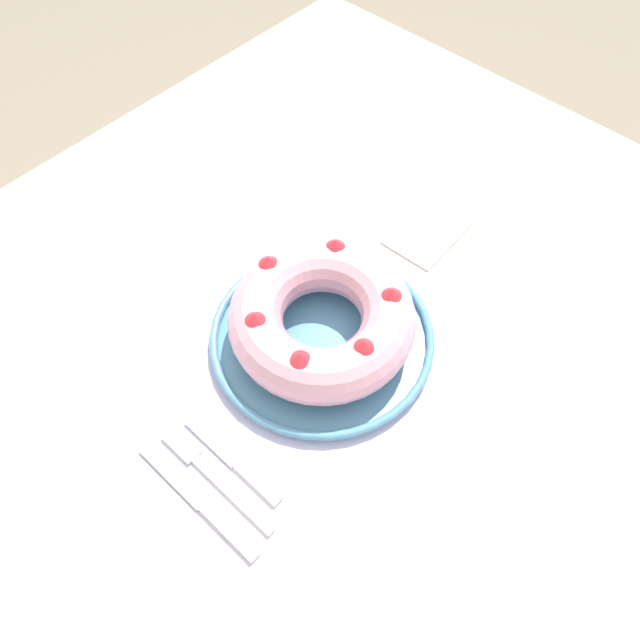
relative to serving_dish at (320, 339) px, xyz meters
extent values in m
plane|color=gray|center=(0.00, -0.01, -0.75)|extent=(8.00, 8.00, 0.00)
cube|color=silver|center=(0.00, -0.01, -0.03)|extent=(1.41, 1.26, 0.03)
cylinder|color=brown|center=(0.64, 0.55, -0.40)|extent=(0.06, 0.06, 0.71)
cylinder|color=#518EB2|center=(0.00, 0.00, -0.01)|extent=(0.31, 0.31, 0.01)
torus|color=#518EB2|center=(0.00, 0.00, 0.00)|extent=(0.32, 0.32, 0.01)
torus|color=#E09EAD|center=(0.00, 0.00, 0.05)|extent=(0.26, 0.26, 0.08)
cone|color=red|center=(0.09, 0.05, 0.09)|extent=(0.03, 0.03, 0.01)
cone|color=red|center=(0.01, 0.10, 0.09)|extent=(0.03, 0.03, 0.01)
cone|color=red|center=(-0.07, 0.05, 0.09)|extent=(0.04, 0.04, 0.01)
cone|color=red|center=(-0.08, -0.04, 0.09)|extent=(0.04, 0.04, 0.01)
cone|color=red|center=(-0.01, -0.09, 0.09)|extent=(0.04, 0.04, 0.01)
cone|color=red|center=(0.08, -0.06, 0.09)|extent=(0.04, 0.04, 0.01)
cube|color=white|center=(-0.24, -0.07, -0.01)|extent=(0.01, 0.14, 0.01)
cube|color=silver|center=(-0.24, 0.03, -0.01)|extent=(0.02, 0.05, 0.01)
cube|color=white|center=(-0.27, -0.10, -0.01)|extent=(0.02, 0.09, 0.01)
cube|color=silver|center=(-0.27, 0.00, -0.01)|extent=(0.02, 0.11, 0.00)
cube|color=white|center=(-0.21, -0.08, -0.01)|extent=(0.02, 0.08, 0.01)
cube|color=silver|center=(-0.21, 0.00, -0.01)|extent=(0.02, 0.09, 0.00)
cube|color=beige|center=(0.27, 0.01, -0.01)|extent=(0.14, 0.10, 0.00)
camera|label=1|loc=(-0.35, -0.32, 0.76)|focal=35.00mm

